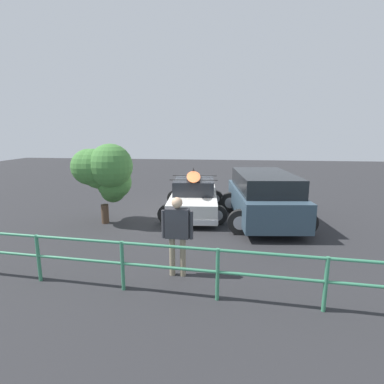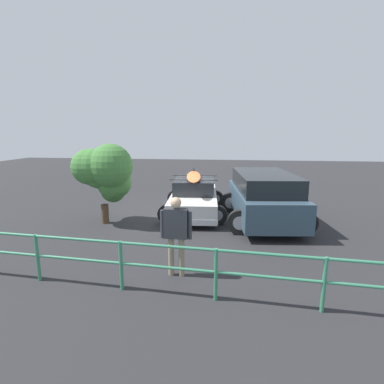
# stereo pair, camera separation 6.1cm
# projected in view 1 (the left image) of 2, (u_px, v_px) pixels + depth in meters

# --- Properties ---
(ground_plane) EXTENTS (44.00, 44.00, 0.02)m
(ground_plane) POSITION_uv_depth(u_px,v_px,m) (188.00, 214.00, 11.08)
(ground_plane) COLOR #28282B
(ground_plane) RESTS_ON ground
(sedan_car) EXTENTS (2.47, 4.09, 1.58)m
(sedan_car) POSITION_uv_depth(u_px,v_px,m) (194.00, 197.00, 11.03)
(sedan_car) COLOR silver
(sedan_car) RESTS_ON ground
(suv_car) EXTENTS (2.92, 4.50, 1.67)m
(suv_car) POSITION_uv_depth(u_px,v_px,m) (263.00, 197.00, 9.99)
(suv_car) COLOR #334756
(suv_car) RESTS_ON ground
(person_bystander) EXTENTS (0.66, 0.23, 1.70)m
(person_bystander) POSITION_uv_depth(u_px,v_px,m) (177.00, 229.00, 6.17)
(person_bystander) COLOR gray
(person_bystander) RESTS_ON ground
(railing_fence) EXTENTS (9.11, 0.77, 0.98)m
(railing_fence) POSITION_uv_depth(u_px,v_px,m) (168.00, 261.00, 5.48)
(railing_fence) COLOR #387F5B
(railing_fence) RESTS_ON ground
(bush_near_left) EXTENTS (1.99, 1.69, 2.63)m
(bush_near_left) POSITION_uv_depth(u_px,v_px,m) (103.00, 171.00, 9.67)
(bush_near_left) COLOR #4C3828
(bush_near_left) RESTS_ON ground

